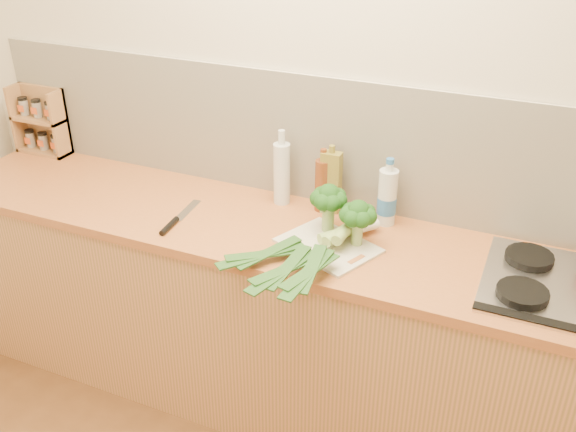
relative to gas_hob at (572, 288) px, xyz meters
The scene contains 15 objects.
room_shell 1.09m from the gas_hob, 163.89° to the left, with size 3.50×3.50×3.50m.
counter 1.12m from the gas_hob, behind, with size 3.20×0.62×0.90m.
gas_hob is the anchor object (origin of this frame).
chopping_board 0.86m from the gas_hob, behind, with size 0.35×0.26×0.01m, color beige.
broccoli_left 0.90m from the gas_hob, behind, with size 0.14×0.14×0.20m.
broccoli_right 0.77m from the gas_hob, behind, with size 0.14×0.14×0.18m.
leek_front 0.89m from the gas_hob, behind, with size 0.46×0.55×0.04m.
leek_mid 0.85m from the gas_hob, behind, with size 0.25×0.69×0.04m.
leek_back 0.81m from the gas_hob, behind, with size 0.12×0.66×0.04m.
chefs_knife 1.49m from the gas_hob, behind, with size 0.06×0.32×0.02m.
spice_rack 2.49m from the gas_hob, behind, with size 0.28×0.11×0.33m.
oil_tin 0.98m from the gas_hob, 166.83° to the left, with size 0.08×0.05×0.29m.
glass_bottle 1.19m from the gas_hob, 169.73° to the left, with size 0.07×0.07×0.33m.
amber_bottle 1.01m from the gas_hob, 167.62° to the left, with size 0.06×0.06×0.27m.
water_bottle 0.74m from the gas_hob, 163.44° to the left, with size 0.08×0.08×0.26m.
Camera 1 is at (0.85, -0.81, 2.16)m, focal length 40.00 mm.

